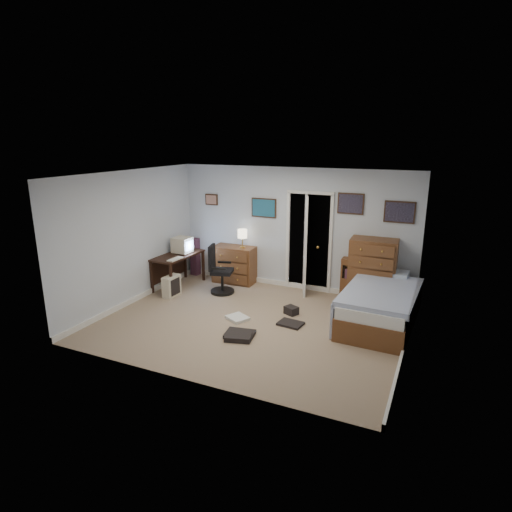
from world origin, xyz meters
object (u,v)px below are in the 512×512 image
at_px(computer_desk, 175,261).
at_px(bed, 380,304).
at_px(low_dresser, 234,264).
at_px(tall_dresser, 372,272).
at_px(office_chair, 219,275).

distance_m(computer_desk, bed, 4.27).
bearing_deg(bed, low_dresser, 167.28).
xyz_separation_m(computer_desk, bed, (4.27, -0.14, -0.21)).
height_order(computer_desk, tall_dresser, tall_dresser).
height_order(office_chair, tall_dresser, tall_dresser).
xyz_separation_m(computer_desk, low_dresser, (1.03, 0.74, -0.14)).
bearing_deg(tall_dresser, office_chair, -169.35).
height_order(office_chair, low_dresser, office_chair).
bearing_deg(office_chair, computer_desk, 165.98).
xyz_separation_m(computer_desk, office_chair, (1.06, 0.02, -0.16)).
relative_size(tall_dresser, bed, 0.58).
distance_m(low_dresser, bed, 3.35).
bearing_deg(low_dresser, bed, -16.76).
bearing_deg(bed, tall_dresser, 112.06).
relative_size(office_chair, tall_dresser, 0.79).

